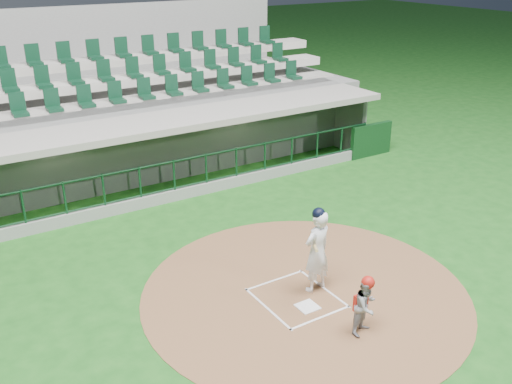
{
  "coord_description": "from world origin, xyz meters",
  "views": [
    {
      "loc": [
        -6.31,
        -8.72,
        6.96
      ],
      "look_at": [
        0.78,
        2.6,
        1.3
      ],
      "focal_mm": 40.0,
      "sensor_mm": 36.0,
      "label": 1
    }
  ],
  "objects": [
    {
      "name": "batter",
      "position": [
        0.57,
        -0.23,
        1.0
      ],
      "size": [
        0.92,
        0.92,
        1.99
      ],
      "color": "white",
      "rests_on": "dirt_circle"
    },
    {
      "name": "seating_deck",
      "position": [
        0.0,
        10.91,
        1.42
      ],
      "size": [
        17.0,
        6.72,
        5.15
      ],
      "color": "slate",
      "rests_on": "ground"
    },
    {
      "name": "dugout_structure",
      "position": [
        0.11,
        7.82,
        0.96
      ],
      "size": [
        16.4,
        3.7,
        3.0
      ],
      "color": "slate",
      "rests_on": "ground"
    },
    {
      "name": "catcher",
      "position": [
        0.44,
        -1.95,
        0.63
      ],
      "size": [
        0.68,
        0.59,
        1.26
      ],
      "color": "#96959B",
      "rests_on": "dirt_circle"
    },
    {
      "name": "ground",
      "position": [
        0.0,
        0.0,
        0.0
      ],
      "size": [
        120.0,
        120.0,
        0.0
      ],
      "primitive_type": "plane",
      "color": "#164C15",
      "rests_on": "ground"
    },
    {
      "name": "dirt_circle",
      "position": [
        0.3,
        -0.2,
        0.01
      ],
      "size": [
        7.2,
        7.2,
        0.01
      ],
      "primitive_type": "cylinder",
      "color": "brown",
      "rests_on": "ground"
    },
    {
      "name": "home_plate",
      "position": [
        0.0,
        -0.7,
        0.02
      ],
      "size": [
        0.43,
        0.43,
        0.02
      ],
      "primitive_type": "cube",
      "color": "white",
      "rests_on": "dirt_circle"
    },
    {
      "name": "batter_box_chalk",
      "position": [
        0.0,
        -0.3,
        0.02
      ],
      "size": [
        1.55,
        1.8,
        0.01
      ],
      "color": "silver",
      "rests_on": "ground"
    }
  ]
}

